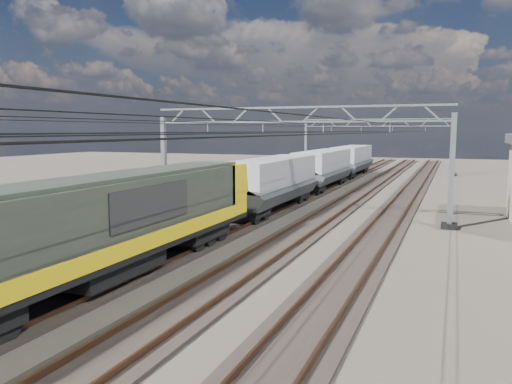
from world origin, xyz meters
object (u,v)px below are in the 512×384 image
at_px(hopper_wagon_third, 352,158).
at_px(trackside_cabinet, 35,232).
at_px(catenary_gantry_mid, 292,157).
at_px(locomotive, 106,222).
at_px(hopper_wagon_lead, 272,180).
at_px(catenary_gantry_far, 376,144).
at_px(hopper_wagon_mid, 323,166).

height_order(hopper_wagon_third, trackside_cabinet, hopper_wagon_third).
relative_size(catenary_gantry_mid, locomotive, 0.94).
relative_size(hopper_wagon_lead, hopper_wagon_third, 1.00).
height_order(catenary_gantry_mid, hopper_wagon_third, catenary_gantry_mid).
height_order(catenary_gantry_far, locomotive, catenary_gantry_far).
bearing_deg(trackside_cabinet, catenary_gantry_far, 65.54).
bearing_deg(hopper_wagon_mid, hopper_wagon_lead, -90.00).
bearing_deg(locomotive, catenary_gantry_mid, 82.81).
distance_m(catenary_gantry_mid, trackside_cabinet, 15.74).
height_order(catenary_gantry_far, trackside_cabinet, catenary_gantry_far).
xyz_separation_m(catenary_gantry_far, hopper_wagon_lead, (-2.00, -34.15, -1.67)).
xyz_separation_m(catenary_gantry_far, hopper_wagon_mid, (-2.00, -19.95, -1.67)).
relative_size(catenary_gantry_far, hopper_wagon_third, 1.53).
xyz_separation_m(locomotive, trackside_cabinet, (-6.50, 2.96, -1.46)).
bearing_deg(hopper_wagon_third, hopper_wagon_lead, -90.00).
xyz_separation_m(catenary_gantry_mid, catenary_gantry_far, (0.00, 36.00, 0.00)).
xyz_separation_m(catenary_gantry_mid, hopper_wagon_third, (-2.00, 30.25, -1.67)).
bearing_deg(catenary_gantry_mid, catenary_gantry_far, 90.00).
distance_m(hopper_wagon_lead, trackside_cabinet, 16.17).
bearing_deg(locomotive, hopper_wagon_third, 90.00).
bearing_deg(hopper_wagon_lead, catenary_gantry_mid, -42.72).
height_order(hopper_wagon_lead, hopper_wagon_mid, same).
xyz_separation_m(catenary_gantry_far, trackside_cabinet, (-8.50, -48.89, -3.04)).
bearing_deg(catenary_gantry_mid, hopper_wagon_third, 93.78).
bearing_deg(catenary_gantry_mid, trackside_cabinet, -123.41).
relative_size(hopper_wagon_lead, trackside_cabinet, 11.38).
bearing_deg(catenary_gantry_far, hopper_wagon_third, -109.17).
xyz_separation_m(hopper_wagon_lead, hopper_wagon_mid, (0.00, 14.20, 0.00)).
xyz_separation_m(catenary_gantry_far, hopper_wagon_third, (-2.00, -5.75, -1.67)).
bearing_deg(catenary_gantry_mid, locomotive, -97.19).
xyz_separation_m(catenary_gantry_mid, hopper_wagon_mid, (-2.00, 16.05, -1.67)).
relative_size(hopper_wagon_third, trackside_cabinet, 11.38).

